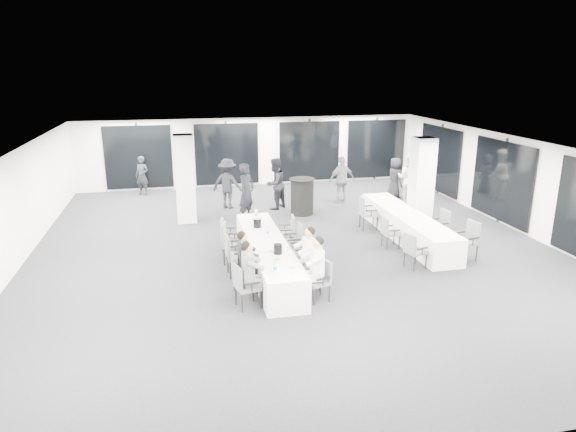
# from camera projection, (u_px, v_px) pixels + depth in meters

# --- Properties ---
(room) EXTENTS (14.04, 16.04, 2.84)m
(room) POSITION_uv_depth(u_px,v_px,m) (315.00, 188.00, 14.99)
(room) COLOR black
(room) RESTS_ON ground
(column_left) EXTENTS (0.60, 0.60, 2.80)m
(column_left) POSITION_uv_depth(u_px,v_px,m) (185.00, 179.00, 16.19)
(column_left) COLOR silver
(column_left) RESTS_ON floor
(column_right) EXTENTS (0.60, 0.60, 2.80)m
(column_right) POSITION_uv_depth(u_px,v_px,m) (421.00, 184.00, 15.56)
(column_right) COLOR silver
(column_right) RESTS_ON floor
(banquet_table_main) EXTENTS (0.90, 5.00, 0.75)m
(banquet_table_main) POSITION_uv_depth(u_px,v_px,m) (267.00, 256.00, 12.52)
(banquet_table_main) COLOR white
(banquet_table_main) RESTS_ON floor
(banquet_table_side) EXTENTS (0.90, 5.00, 0.75)m
(banquet_table_side) POSITION_uv_depth(u_px,v_px,m) (406.00, 226.00, 14.85)
(banquet_table_side) COLOR white
(banquet_table_side) RESTS_ON floor
(cocktail_table) EXTENTS (0.88, 0.88, 1.22)m
(cocktail_table) POSITION_uv_depth(u_px,v_px,m) (302.00, 196.00, 17.25)
(cocktail_table) COLOR black
(cocktail_table) RESTS_ON floor
(chair_main_left_near) EXTENTS (0.57, 0.60, 0.94)m
(chair_main_left_near) POSITION_uv_depth(u_px,v_px,m) (244.00, 283.00, 10.54)
(chair_main_left_near) COLOR #4B4E52
(chair_main_left_near) RESTS_ON floor
(chair_main_left_second) EXTENTS (0.47, 0.53, 0.92)m
(chair_main_left_second) POSITION_uv_depth(u_px,v_px,m) (240.00, 271.00, 11.20)
(chair_main_left_second) COLOR #4B4E52
(chair_main_left_second) RESTS_ON floor
(chair_main_left_mid) EXTENTS (0.52, 0.57, 0.99)m
(chair_main_left_mid) POSITION_uv_depth(u_px,v_px,m) (234.00, 253.00, 12.16)
(chair_main_left_mid) COLOR #4B4E52
(chair_main_left_mid) RESTS_ON floor
(chair_main_left_fourth) EXTENTS (0.63, 0.66, 1.03)m
(chair_main_left_fourth) POSITION_uv_depth(u_px,v_px,m) (230.00, 240.00, 12.97)
(chair_main_left_fourth) COLOR #4B4E52
(chair_main_left_fourth) RESTS_ON floor
(chair_main_left_far) EXTENTS (0.52, 0.55, 0.88)m
(chair_main_left_far) POSITION_uv_depth(u_px,v_px,m) (227.00, 233.00, 13.82)
(chair_main_left_far) COLOR #4B4E52
(chair_main_left_far) RESTS_ON floor
(chair_main_right_near) EXTENTS (0.54, 0.56, 0.88)m
(chair_main_right_near) POSITION_uv_depth(u_px,v_px,m) (321.00, 277.00, 10.92)
(chair_main_right_near) COLOR #4B4E52
(chair_main_right_near) RESTS_ON floor
(chair_main_right_second) EXTENTS (0.61, 0.65, 1.04)m
(chair_main_right_second) POSITION_uv_depth(u_px,v_px,m) (314.00, 263.00, 11.50)
(chair_main_right_second) COLOR #4B4E52
(chair_main_right_second) RESTS_ON floor
(chair_main_right_mid) EXTENTS (0.52, 0.58, 1.02)m
(chair_main_right_mid) POSITION_uv_depth(u_px,v_px,m) (304.00, 249.00, 12.37)
(chair_main_right_mid) COLOR #4B4E52
(chair_main_right_mid) RESTS_ON floor
(chair_main_right_fourth) EXTENTS (0.49, 0.54, 0.95)m
(chair_main_right_fourth) POSITION_uv_depth(u_px,v_px,m) (295.00, 239.00, 13.20)
(chair_main_right_fourth) COLOR #4B4E52
(chair_main_right_fourth) RESTS_ON floor
(chair_main_right_far) EXTENTS (0.52, 0.56, 0.92)m
(chair_main_right_far) POSITION_uv_depth(u_px,v_px,m) (288.00, 230.00, 14.01)
(chair_main_right_far) COLOR #4B4E52
(chair_main_right_far) RESTS_ON floor
(chair_side_left_near) EXTENTS (0.55, 0.57, 0.89)m
(chair_side_left_near) POSITION_uv_depth(u_px,v_px,m) (413.00, 249.00, 12.62)
(chair_side_left_near) COLOR #4B4E52
(chair_side_left_near) RESTS_ON floor
(chair_side_left_mid) EXTENTS (0.44, 0.49, 0.86)m
(chair_side_left_mid) POSITION_uv_depth(u_px,v_px,m) (389.00, 231.00, 14.07)
(chair_side_left_mid) COLOR #4B4E52
(chair_side_left_mid) RESTS_ON floor
(chair_side_left_far) EXTENTS (0.56, 0.61, 1.02)m
(chair_side_left_far) POSITION_uv_depth(u_px,v_px,m) (366.00, 211.00, 15.64)
(chair_side_left_far) COLOR #4B4E52
(chair_side_left_far) RESTS_ON floor
(chair_side_right_near) EXTENTS (0.59, 0.63, 1.00)m
(chair_side_right_near) POSITION_uv_depth(u_px,v_px,m) (468.00, 238.00, 13.20)
(chair_side_right_near) COLOR #4B4E52
(chair_side_right_near) RESTS_ON floor
(chair_side_right_mid) EXTENTS (0.51, 0.55, 0.92)m
(chair_side_right_mid) POSITION_uv_depth(u_px,v_px,m) (441.00, 224.00, 14.56)
(chair_side_right_mid) COLOR #4B4E52
(chair_side_right_mid) RESTS_ON floor
(chair_side_right_far) EXTENTS (0.46, 0.52, 0.90)m
(chair_side_right_far) POSITION_uv_depth(u_px,v_px,m) (418.00, 211.00, 15.89)
(chair_side_right_far) COLOR #4B4E52
(chair_side_right_far) RESTS_ON floor
(seated_guest_a) EXTENTS (0.50, 0.38, 1.44)m
(seated_guest_a) POSITION_uv_depth(u_px,v_px,m) (251.00, 270.00, 10.51)
(seated_guest_a) COLOR slate
(seated_guest_a) RESTS_ON floor
(seated_guest_b) EXTENTS (0.50, 0.38, 1.44)m
(seated_guest_b) POSITION_uv_depth(u_px,v_px,m) (247.00, 258.00, 11.15)
(seated_guest_b) COLOR black
(seated_guest_b) RESTS_ON floor
(seated_guest_c) EXTENTS (0.50, 0.38, 1.44)m
(seated_guest_c) POSITION_uv_depth(u_px,v_px,m) (314.00, 265.00, 10.78)
(seated_guest_c) COLOR silver
(seated_guest_c) RESTS_ON floor
(seated_guest_d) EXTENTS (0.50, 0.38, 1.44)m
(seated_guest_d) POSITION_uv_depth(u_px,v_px,m) (306.00, 254.00, 11.42)
(seated_guest_d) COLOR silver
(seated_guest_d) RESTS_ON floor
(standing_guest_a) EXTENTS (0.98, 1.00, 2.13)m
(standing_guest_a) POSITION_uv_depth(u_px,v_px,m) (247.00, 189.00, 16.34)
(standing_guest_a) COLOR black
(standing_guest_a) RESTS_ON floor
(standing_guest_b) EXTENTS (1.13, 1.10, 2.03)m
(standing_guest_b) POSITION_uv_depth(u_px,v_px,m) (275.00, 180.00, 17.77)
(standing_guest_b) COLOR black
(standing_guest_b) RESTS_ON floor
(standing_guest_c) EXTENTS (1.44, 1.20, 1.99)m
(standing_guest_c) POSITION_uv_depth(u_px,v_px,m) (228.00, 180.00, 17.86)
(standing_guest_c) COLOR black
(standing_guest_c) RESTS_ON floor
(standing_guest_d) EXTENTS (1.24, 0.84, 1.94)m
(standing_guest_d) POSITION_uv_depth(u_px,v_px,m) (342.00, 177.00, 18.58)
(standing_guest_d) COLOR slate
(standing_guest_d) RESTS_ON floor
(standing_guest_e) EXTENTS (0.62, 0.90, 1.73)m
(standing_guest_e) POSITION_uv_depth(u_px,v_px,m) (395.00, 175.00, 19.32)
(standing_guest_e) COLOR black
(standing_guest_e) RESTS_ON floor
(standing_guest_g) EXTENTS (0.79, 0.75, 1.71)m
(standing_guest_g) POSITION_uv_depth(u_px,v_px,m) (142.00, 173.00, 19.74)
(standing_guest_g) COLOR black
(standing_guest_g) RESTS_ON floor
(standing_guest_h) EXTENTS (1.17, 1.19, 2.15)m
(standing_guest_h) POSITION_uv_depth(u_px,v_px,m) (410.00, 175.00, 18.32)
(standing_guest_h) COLOR silver
(standing_guest_h) RESTS_ON floor
(ice_bucket_near) EXTENTS (0.20, 0.20, 0.22)m
(ice_bucket_near) POSITION_uv_depth(u_px,v_px,m) (278.00, 249.00, 11.57)
(ice_bucket_near) COLOR black
(ice_bucket_near) RESTS_ON banquet_table_main
(ice_bucket_far) EXTENTS (0.21, 0.21, 0.24)m
(ice_bucket_far) POSITION_uv_depth(u_px,v_px,m) (257.00, 223.00, 13.47)
(ice_bucket_far) COLOR black
(ice_bucket_far) RESTS_ON banquet_table_main
(water_bottle_a) EXTENTS (0.07, 0.07, 0.23)m
(water_bottle_a) POSITION_uv_depth(u_px,v_px,m) (275.00, 267.00, 10.53)
(water_bottle_a) COLOR silver
(water_bottle_a) RESTS_ON banquet_table_main
(water_bottle_b) EXTENTS (0.07, 0.07, 0.21)m
(water_bottle_b) POSITION_uv_depth(u_px,v_px,m) (267.00, 232.00, 12.82)
(water_bottle_b) COLOR silver
(water_bottle_b) RESTS_ON banquet_table_main
(water_bottle_c) EXTENTS (0.08, 0.08, 0.24)m
(water_bottle_c) POSITION_uv_depth(u_px,v_px,m) (256.00, 214.00, 14.30)
(water_bottle_c) COLOR silver
(water_bottle_c) RESTS_ON banquet_table_main
(plate_a) EXTENTS (0.21, 0.21, 0.03)m
(plate_a) POSITION_uv_depth(u_px,v_px,m) (277.00, 260.00, 11.21)
(plate_a) COLOR white
(plate_a) RESTS_ON banquet_table_main
(plate_b) EXTENTS (0.20, 0.20, 0.03)m
(plate_b) POSITION_uv_depth(u_px,v_px,m) (292.00, 268.00, 10.77)
(plate_b) COLOR white
(plate_b) RESTS_ON banquet_table_main
(plate_c) EXTENTS (0.20, 0.20, 0.03)m
(plate_c) POSITION_uv_depth(u_px,v_px,m) (271.00, 251.00, 11.71)
(plate_c) COLOR white
(plate_c) RESTS_ON banquet_table_main
(wine_glass) EXTENTS (0.08, 0.08, 0.20)m
(wine_glass) POSITION_uv_depth(u_px,v_px,m) (294.00, 266.00, 10.47)
(wine_glass) COLOR silver
(wine_glass) RESTS_ON banquet_table_main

